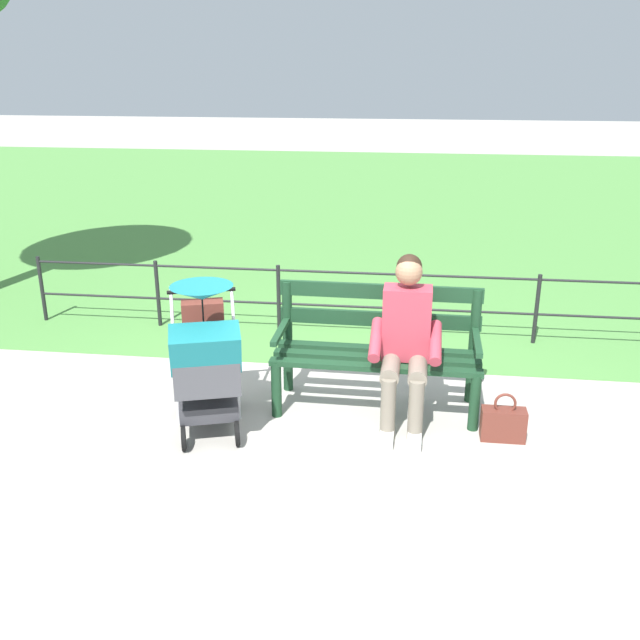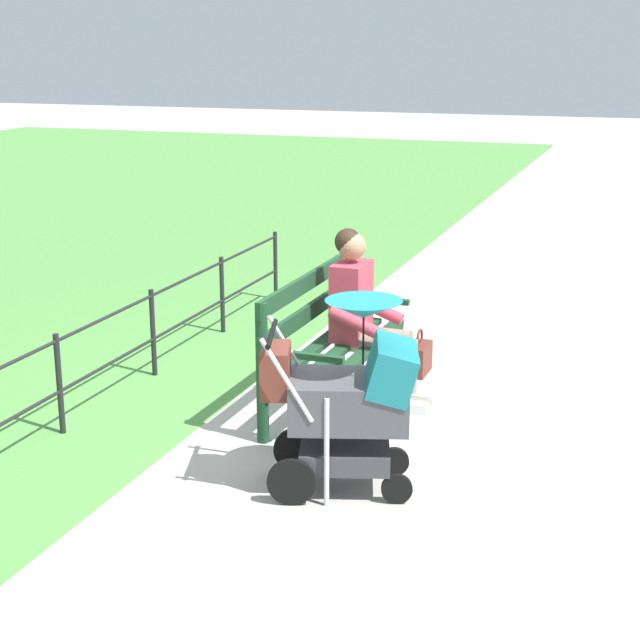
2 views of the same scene
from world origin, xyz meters
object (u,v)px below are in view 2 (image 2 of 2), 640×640
at_px(stroller, 350,394).
at_px(park_bench, 326,337).
at_px(handbag, 419,358).
at_px(person_on_bench, 366,312).

bearing_deg(stroller, park_bench, -154.82).
relative_size(park_bench, handbag, 4.35).
xyz_separation_m(park_bench, handbag, (-0.95, 0.45, -0.40)).
distance_m(park_bench, stroller, 1.35).
distance_m(park_bench, handbag, 1.12).
relative_size(person_on_bench, stroller, 1.11).
height_order(stroller, handbag, stroller).
distance_m(park_bench, person_on_bench, 0.35).
bearing_deg(park_bench, handbag, 154.61).
bearing_deg(stroller, person_on_bench, -166.30).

